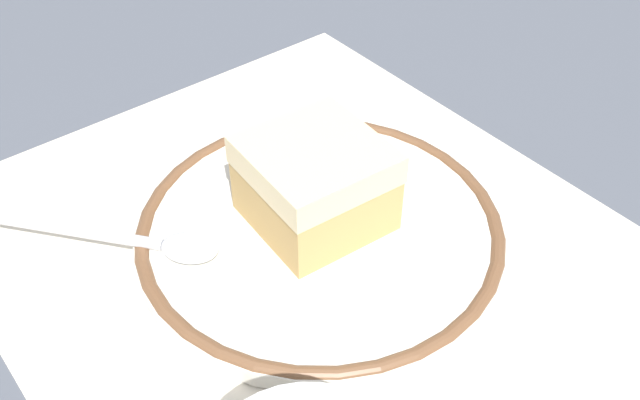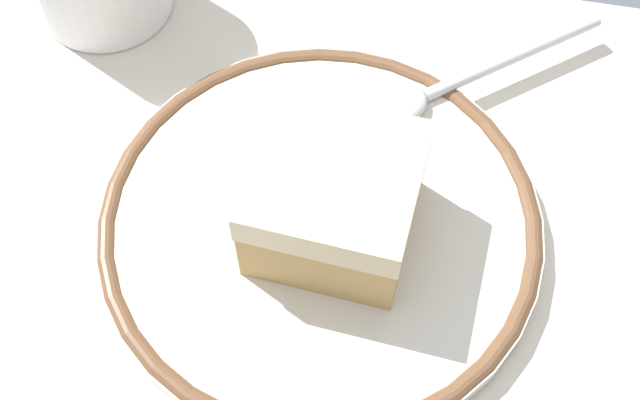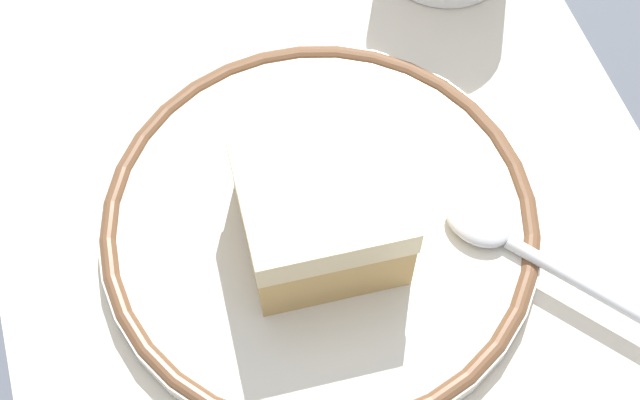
{
  "view_description": "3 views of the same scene",
  "coord_description": "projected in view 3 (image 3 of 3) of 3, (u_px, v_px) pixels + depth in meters",
  "views": [
    {
      "loc": [
        -0.22,
        0.19,
        0.31
      ],
      "look_at": [
        0.02,
        -0.01,
        0.03
      ],
      "focal_mm": 41.17,
      "sensor_mm": 36.0,
      "label": 1
    },
    {
      "loc": [
        0.06,
        -0.21,
        0.38
      ],
      "look_at": [
        0.02,
        -0.01,
        0.03
      ],
      "focal_mm": 48.64,
      "sensor_mm": 36.0,
      "label": 2
    },
    {
      "loc": [
        0.22,
        -0.07,
        0.41
      ],
      "look_at": [
        0.02,
        -0.01,
        0.03
      ],
      "focal_mm": 51.04,
      "sensor_mm": 36.0,
      "label": 3
    }
  ],
  "objects": [
    {
      "name": "spoon",
      "position": [
        532.0,
        254.0,
        0.43
      ],
      "size": [
        0.12,
        0.1,
        0.01
      ],
      "color": "silver",
      "rests_on": "plate"
    },
    {
      "name": "placemat",
      "position": [
        327.0,
        189.0,
        0.47
      ],
      "size": [
        0.43,
        0.34,
        0.0
      ],
      "primitive_type": "cube",
      "color": "beige",
      "rests_on": "ground_plane"
    },
    {
      "name": "ground_plane",
      "position": [
        327.0,
        189.0,
        0.47
      ],
      "size": [
        2.4,
        2.4,
        0.0
      ],
      "primitive_type": "plane",
      "color": "#4C515B"
    },
    {
      "name": "plate",
      "position": [
        320.0,
        223.0,
        0.45
      ],
      "size": [
        0.22,
        0.22,
        0.01
      ],
      "color": "silver",
      "rests_on": "placemat"
    },
    {
      "name": "cake_slice",
      "position": [
        320.0,
        208.0,
        0.42
      ],
      "size": [
        0.08,
        0.08,
        0.05
      ],
      "color": "tan",
      "rests_on": "plate"
    }
  ]
}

